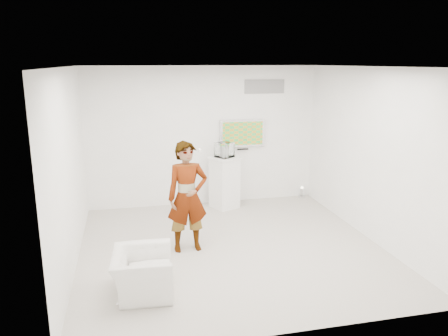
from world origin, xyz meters
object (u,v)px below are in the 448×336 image
(person, at_px, (187,197))
(armchair, at_px, (143,273))
(pedestal, at_px, (224,182))
(floor_uplight, at_px, (302,192))
(tv, at_px, (242,133))

(person, bearing_deg, armchair, -126.14)
(pedestal, bearing_deg, floor_uplight, 8.21)
(floor_uplight, bearing_deg, pedestal, -171.79)
(armchair, distance_m, floor_uplight, 5.20)
(tv, height_order, pedestal, tv)
(armchair, bearing_deg, person, -28.41)
(tv, distance_m, person, 2.90)
(armchair, xyz_separation_m, floor_uplight, (3.80, 3.55, -0.17))
(floor_uplight, bearing_deg, armchair, -136.96)
(pedestal, bearing_deg, armchair, -120.00)
(floor_uplight, bearing_deg, person, -142.75)
(tv, height_order, armchair, tv)
(tv, xyz_separation_m, person, (-1.56, -2.36, -0.63))
(armchair, bearing_deg, tv, -29.17)
(armchair, bearing_deg, floor_uplight, -42.96)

